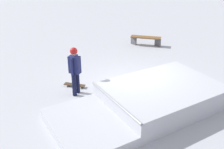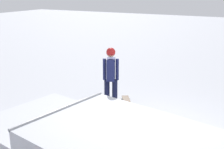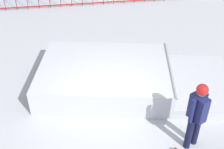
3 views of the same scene
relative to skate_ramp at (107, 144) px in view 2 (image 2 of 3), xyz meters
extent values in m
plane|color=#A8AAB2|center=(-0.52, -1.37, -0.32)|extent=(60.00, 60.00, 0.00)
cube|color=#B0B3BB|center=(2.18, -0.41, -0.17)|extent=(2.25, 2.89, 0.30)
cylinder|color=gray|center=(1.30, -0.24, 0.38)|extent=(0.56, 2.57, 0.08)
cylinder|color=black|center=(1.10, -2.38, 0.09)|extent=(0.15, 0.15, 0.82)
cylinder|color=black|center=(1.30, -2.29, 0.09)|extent=(0.15, 0.15, 0.82)
cube|color=#191E4C|center=(1.20, -2.33, 0.80)|extent=(0.36, 0.44, 0.60)
cylinder|color=#191E4C|center=(1.04, -2.41, 0.80)|extent=(0.09, 0.09, 0.60)
cylinder|color=#191E4C|center=(1.36, -2.26, 0.80)|extent=(0.09, 0.09, 0.60)
sphere|color=tan|center=(1.20, -2.33, 1.25)|extent=(0.22, 0.22, 0.22)
sphere|color=#A51919|center=(1.20, -2.33, 1.28)|extent=(0.25, 0.25, 0.25)
cube|color=#3F2D1E|center=(0.94, -2.83, -0.23)|extent=(0.60, 0.78, 0.02)
cylinder|color=silver|center=(0.70, -2.66, -0.29)|extent=(0.06, 0.06, 0.06)
cylinder|color=silver|center=(0.89, -2.53, -0.29)|extent=(0.06, 0.06, 0.06)
cylinder|color=silver|center=(1.00, -3.13, -0.29)|extent=(0.06, 0.06, 0.06)
cylinder|color=silver|center=(1.19, -3.00, -0.29)|extent=(0.06, 0.06, 0.06)
camera|label=1|loc=(5.44, 4.35, 4.13)|focal=40.69mm
camera|label=2|loc=(-2.56, 4.52, 2.97)|focal=47.47mm
camera|label=3|loc=(-1.19, -6.49, 4.88)|focal=46.62mm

